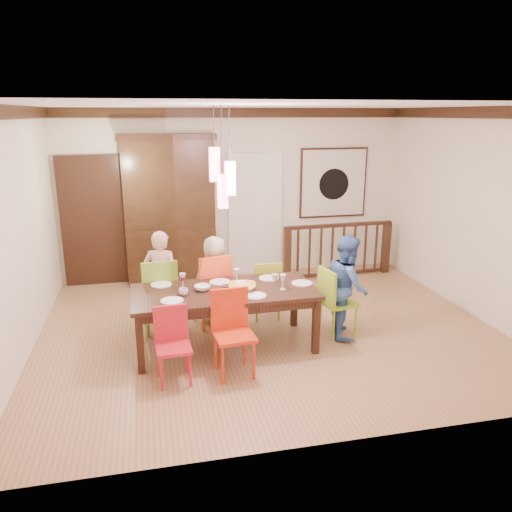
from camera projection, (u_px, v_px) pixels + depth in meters
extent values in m
plane|color=#99694A|center=(269.00, 328.00, 6.76)|extent=(6.00, 6.00, 0.00)
plane|color=white|center=(270.00, 105.00, 5.97)|extent=(6.00, 6.00, 0.00)
plane|color=silver|center=(235.00, 194.00, 8.71)|extent=(6.00, 0.00, 6.00)
plane|color=silver|center=(17.00, 236.00, 5.74)|extent=(0.00, 5.00, 5.00)
plane|color=silver|center=(477.00, 214.00, 6.98)|extent=(0.00, 5.00, 5.00)
cube|color=black|center=(94.00, 223.00, 8.28)|extent=(1.04, 0.07, 2.24)
cube|color=silver|center=(255.00, 216.00, 8.86)|extent=(0.97, 0.05, 2.22)
cube|color=black|center=(333.00, 183.00, 9.01)|extent=(1.25, 0.04, 1.25)
cube|color=silver|center=(334.00, 183.00, 8.99)|extent=(1.18, 0.02, 1.18)
cylinder|color=black|center=(334.00, 184.00, 8.98)|extent=(0.56, 0.01, 0.56)
cube|color=#FF4C67|center=(214.00, 164.00, 5.65)|extent=(0.11, 0.11, 0.38)
cylinder|color=black|center=(214.00, 126.00, 5.53)|extent=(0.01, 0.01, 0.46)
cube|color=#FF4C67|center=(230.00, 178.00, 5.63)|extent=(0.11, 0.11, 0.38)
cylinder|color=black|center=(229.00, 133.00, 5.49)|extent=(0.01, 0.01, 0.61)
cube|color=#FF4C67|center=(223.00, 191.00, 5.70)|extent=(0.11, 0.11, 0.38)
cylinder|color=black|center=(222.00, 140.00, 5.54)|extent=(0.01, 0.01, 0.76)
cube|color=black|center=(224.00, 292.00, 6.04)|extent=(2.24, 1.06, 0.05)
cube|color=black|center=(140.00, 314.00, 6.32)|extent=(0.08, 0.08, 0.70)
cube|color=black|center=(295.00, 302.00, 6.75)|extent=(0.08, 0.08, 0.70)
cube|color=black|center=(139.00, 343.00, 5.53)|extent=(0.08, 0.08, 0.70)
cube|color=black|center=(316.00, 327.00, 5.95)|extent=(0.08, 0.08, 0.70)
cube|color=black|center=(219.00, 286.00, 6.47)|extent=(2.02, 0.09, 0.10)
cube|color=black|center=(231.00, 311.00, 5.64)|extent=(2.02, 0.09, 0.10)
cube|color=olive|center=(159.00, 295.00, 6.60)|extent=(0.49, 0.49, 0.04)
cube|color=olive|center=(158.00, 276.00, 6.53)|extent=(0.46, 0.08, 0.50)
cylinder|color=olive|center=(146.00, 319.00, 6.46)|extent=(0.04, 0.04, 0.48)
cylinder|color=olive|center=(175.00, 317.00, 6.54)|extent=(0.04, 0.04, 0.48)
cylinder|color=olive|center=(146.00, 309.00, 6.81)|extent=(0.04, 0.04, 0.48)
cylinder|color=olive|center=(173.00, 307.00, 6.88)|extent=(0.04, 0.04, 0.48)
cube|color=#F35022|center=(211.00, 290.00, 6.77)|extent=(0.55, 0.55, 0.04)
cube|color=#F35022|center=(211.00, 271.00, 6.69)|extent=(0.46, 0.15, 0.51)
cylinder|color=#F35022|center=(200.00, 314.00, 6.63)|extent=(0.04, 0.04, 0.48)
cylinder|color=#F35022|center=(227.00, 312.00, 6.70)|extent=(0.04, 0.04, 0.48)
cylinder|color=#F35022|center=(197.00, 304.00, 6.98)|extent=(0.04, 0.04, 0.48)
cylinder|color=#F35022|center=(223.00, 302.00, 7.05)|extent=(0.04, 0.04, 0.48)
cube|color=#A2AF27|center=(265.00, 290.00, 7.02)|extent=(0.39, 0.39, 0.04)
cube|color=#A2AF27|center=(265.00, 274.00, 6.96)|extent=(0.39, 0.04, 0.42)
cylinder|color=#A2AF27|center=(257.00, 309.00, 6.90)|extent=(0.03, 0.03, 0.40)
cylinder|color=#A2AF27|center=(279.00, 307.00, 6.97)|extent=(0.03, 0.03, 0.40)
cylinder|color=#A2AF27|center=(252.00, 301.00, 7.20)|extent=(0.03, 0.03, 0.40)
cylinder|color=#A2AF27|center=(273.00, 299.00, 7.26)|extent=(0.03, 0.03, 0.40)
cube|color=red|center=(173.00, 348.00, 5.31)|extent=(0.39, 0.39, 0.04)
cube|color=red|center=(172.00, 329.00, 5.25)|extent=(0.37, 0.06, 0.41)
cylinder|color=red|center=(161.00, 374.00, 5.20)|extent=(0.03, 0.03, 0.39)
cylinder|color=red|center=(190.00, 370.00, 5.26)|extent=(0.03, 0.03, 0.39)
cylinder|color=red|center=(160.00, 360.00, 5.48)|extent=(0.03, 0.03, 0.39)
cylinder|color=red|center=(187.00, 357.00, 5.54)|extent=(0.03, 0.03, 0.39)
cube|color=red|center=(234.00, 336.00, 5.46)|extent=(0.46, 0.46, 0.04)
cube|color=red|center=(234.00, 314.00, 5.39)|extent=(0.43, 0.08, 0.47)
cylinder|color=red|center=(221.00, 364.00, 5.33)|extent=(0.04, 0.04, 0.45)
cylinder|color=red|center=(253.00, 361.00, 5.40)|extent=(0.04, 0.04, 0.45)
cylinder|color=red|center=(217.00, 350.00, 5.65)|extent=(0.04, 0.04, 0.45)
cylinder|color=red|center=(247.00, 347.00, 5.72)|extent=(0.04, 0.04, 0.45)
cube|color=#8DBB26|center=(338.00, 303.00, 6.47)|extent=(0.48, 0.48, 0.04)
cube|color=#8DBB26|center=(339.00, 285.00, 6.40)|extent=(0.11, 0.41, 0.45)
cylinder|color=#8DBB26|center=(330.00, 325.00, 6.34)|extent=(0.04, 0.04, 0.43)
cylinder|color=#8DBB26|center=(355.00, 323.00, 6.40)|extent=(0.04, 0.04, 0.43)
cylinder|color=#8DBB26|center=(321.00, 315.00, 6.65)|extent=(0.04, 0.04, 0.43)
cylinder|color=#8DBB26|center=(345.00, 313.00, 6.72)|extent=(0.04, 0.04, 0.43)
cube|color=black|center=(172.00, 255.00, 8.54)|extent=(1.48, 0.44, 0.95)
cube|color=black|center=(169.00, 184.00, 8.22)|extent=(1.48, 0.40, 1.48)
cube|color=black|center=(168.00, 182.00, 8.40)|extent=(1.27, 0.02, 1.27)
cube|color=black|center=(166.00, 137.00, 8.01)|extent=(1.58, 0.44, 0.10)
cube|color=black|center=(286.00, 254.00, 8.63)|extent=(0.12, 0.12, 0.92)
cube|color=black|center=(387.00, 248.00, 9.02)|extent=(0.12, 0.12, 0.92)
cube|color=black|center=(339.00, 225.00, 8.70)|extent=(2.01, 0.16, 0.06)
cube|color=black|center=(337.00, 273.00, 8.94)|extent=(1.89, 0.14, 0.05)
imported|color=#FFC5C2|center=(162.00, 279.00, 6.72)|extent=(0.56, 0.45, 1.33)
imported|color=#BAB18D|center=(215.00, 279.00, 6.87)|extent=(0.63, 0.44, 1.21)
imported|color=#3D67AB|center=(347.00, 286.00, 6.41)|extent=(0.63, 0.74, 1.34)
imported|color=gold|center=(242.00, 287.00, 6.00)|extent=(0.39, 0.39, 0.08)
imported|color=white|center=(203.00, 288.00, 6.01)|extent=(0.25, 0.25, 0.06)
imported|color=silver|center=(183.00, 292.00, 5.85)|extent=(0.14, 0.14, 0.09)
imported|color=silver|center=(275.00, 277.00, 6.35)|extent=(0.12, 0.12, 0.09)
cylinder|color=white|center=(161.00, 285.00, 6.20)|extent=(0.26, 0.26, 0.01)
cylinder|color=white|center=(220.00, 282.00, 6.30)|extent=(0.26, 0.26, 0.01)
cylinder|color=white|center=(269.00, 278.00, 6.44)|extent=(0.26, 0.26, 0.01)
cylinder|color=white|center=(172.00, 301.00, 5.66)|extent=(0.26, 0.26, 0.01)
cylinder|color=white|center=(255.00, 296.00, 5.82)|extent=(0.26, 0.26, 0.01)
cylinder|color=white|center=(302.00, 283.00, 6.25)|extent=(0.26, 0.26, 0.01)
cube|color=#D83359|center=(226.00, 299.00, 5.71)|extent=(0.18, 0.14, 0.01)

